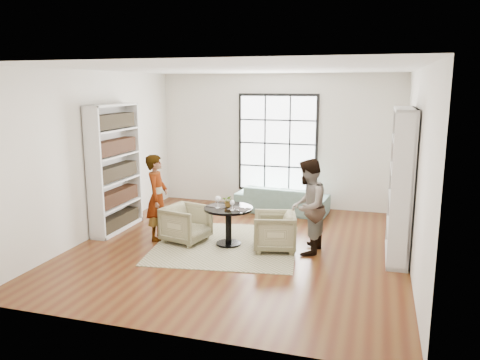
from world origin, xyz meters
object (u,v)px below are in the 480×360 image
(wine_glass_right, at_px, (232,203))
(flower_centerpiece, at_px, (228,201))
(person_right, at_px, (308,207))
(wine_glass_left, at_px, (218,199))
(pedestal_table, at_px, (228,218))
(sofa, at_px, (282,199))
(armchair_right, at_px, (274,231))
(person_left, at_px, (157,197))
(armchair_left, at_px, (186,224))

(wine_glass_right, distance_m, flower_centerpiece, 0.25)
(person_right, distance_m, wine_glass_left, 1.53)
(pedestal_table, xyz_separation_m, flower_centerpiece, (-0.02, 0.04, 0.29))
(sofa, height_order, armchair_right, armchair_right)
(sofa, height_order, person_right, person_right)
(flower_centerpiece, bearing_deg, person_left, -176.46)
(wine_glass_right, bearing_deg, person_left, 174.85)
(person_right, bearing_deg, pedestal_table, -84.37)
(wine_glass_right, height_order, flower_centerpiece, flower_centerpiece)
(person_left, bearing_deg, armchair_right, -99.63)
(pedestal_table, relative_size, armchair_right, 1.20)
(armchair_left, distance_m, armchair_right, 1.59)
(person_left, relative_size, flower_centerpiece, 7.45)
(person_right, bearing_deg, sofa, -153.68)
(pedestal_table, height_order, armchair_left, pedestal_table)
(armchair_left, xyz_separation_m, wine_glass_right, (0.90, -0.13, 0.48))
(person_right, xyz_separation_m, wine_glass_right, (-1.24, -0.17, 0.02))
(pedestal_table, height_order, person_right, person_right)
(wine_glass_left, relative_size, wine_glass_right, 1.19)
(sofa, distance_m, wine_glass_right, 2.64)
(armchair_left, relative_size, wine_glass_right, 4.01)
(person_left, xyz_separation_m, wine_glass_right, (1.45, -0.13, 0.03))
(person_right, distance_m, flower_centerpiece, 1.38)
(armchair_right, distance_m, person_left, 2.19)
(armchair_right, xyz_separation_m, person_right, (0.55, 0.00, 0.47))
(flower_centerpiece, bearing_deg, pedestal_table, -69.40)
(armchair_left, relative_size, person_left, 0.47)
(pedestal_table, xyz_separation_m, wine_glass_right, (0.12, -0.17, 0.31))
(person_right, relative_size, flower_centerpiece, 7.62)
(person_left, distance_m, wine_glass_right, 1.46)
(wine_glass_left, bearing_deg, armchair_right, 5.46)
(sofa, height_order, wine_glass_right, wine_glass_right)
(wine_glass_right, relative_size, flower_centerpiece, 0.86)
(person_right, height_order, wine_glass_right, person_right)
(person_left, distance_m, flower_centerpiece, 1.31)
(pedestal_table, height_order, person_left, person_left)
(wine_glass_right, bearing_deg, flower_centerpiece, 123.32)
(pedestal_table, distance_m, flower_centerpiece, 0.29)
(pedestal_table, xyz_separation_m, sofa, (0.46, 2.40, -0.20))
(sofa, height_order, flower_centerpiece, flower_centerpiece)
(armchair_right, bearing_deg, person_right, 76.45)
(armchair_left, height_order, wine_glass_left, wine_glass_left)
(sofa, relative_size, armchair_right, 2.82)
(wine_glass_left, bearing_deg, wine_glass_right, -14.89)
(person_right, bearing_deg, person_left, -83.54)
(pedestal_table, relative_size, sofa, 0.43)
(sofa, xyz_separation_m, armchair_right, (0.36, -2.40, 0.03))
(pedestal_table, xyz_separation_m, wine_glass_left, (-0.16, -0.09, 0.34))
(person_left, height_order, flower_centerpiece, person_left)
(pedestal_table, xyz_separation_m, armchair_right, (0.81, -0.00, -0.17))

